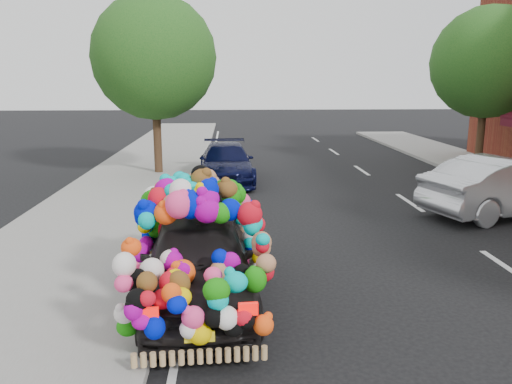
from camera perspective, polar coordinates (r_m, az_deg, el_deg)
ground at (r=8.73m, az=5.93°, el=-9.38°), size 100.00×100.00×0.00m
sidewalk at (r=9.10m, az=-22.23°, el=-8.96°), size 4.00×60.00×0.12m
kerb at (r=8.67m, az=-9.80°, el=-9.22°), size 0.15×60.00×0.13m
lane_markings at (r=9.94m, az=27.10°, el=-7.94°), size 6.00×50.00×0.01m
tree_near_sidewalk at (r=17.68m, az=-11.58°, el=14.83°), size 4.20×4.20×6.13m
tree_far_b at (r=20.28m, az=24.94°, el=13.26°), size 4.00×4.00×5.90m
plush_art_car at (r=7.46m, az=-6.62°, el=-4.95°), size 2.20×4.30×2.01m
navy_sedan at (r=16.47m, az=-3.43°, el=3.35°), size 1.89×4.32×1.23m
silver_hatchback at (r=13.71m, az=26.81°, el=0.60°), size 4.68×2.87×1.45m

